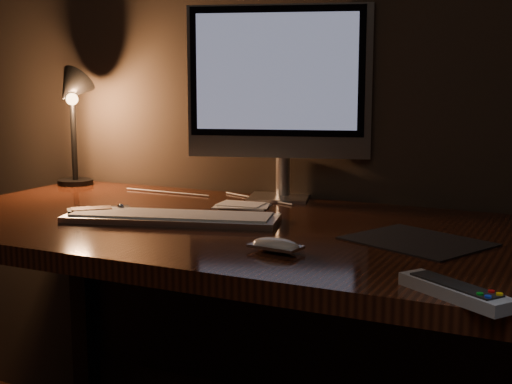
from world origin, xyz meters
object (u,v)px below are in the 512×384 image
at_px(media_remote, 99,212).
at_px(tv_remote, 455,291).
at_px(desk, 269,275).
at_px(desk_lamp, 72,105).
at_px(keyboard, 171,217).
at_px(mouse, 276,247).
at_px(monitor, 279,86).

relative_size(media_remote, tv_remote, 0.76).
height_order(desk, desk_lamp, desk_lamp).
xyz_separation_m(keyboard, tv_remote, (0.67, -0.29, 0.00)).
bearing_deg(keyboard, mouse, -41.52).
distance_m(mouse, desk_lamp, 1.00).
bearing_deg(desk_lamp, tv_remote, -41.34).
height_order(monitor, keyboard, monitor).
distance_m(desk, mouse, 0.33).
bearing_deg(mouse, keyboard, 161.80).
distance_m(desk, monitor, 0.51).
distance_m(media_remote, tv_remote, 0.90).
bearing_deg(tv_remote, keyboard, -169.92).
bearing_deg(tv_remote, media_remote, -164.07).
relative_size(keyboard, tv_remote, 2.61).
xyz_separation_m(mouse, desk_lamp, (-0.85, 0.46, 0.23)).
bearing_deg(desk_lamp, mouse, -43.22).
xyz_separation_m(monitor, mouse, (0.23, -0.53, -0.29)).
relative_size(mouse, tv_remote, 0.52).
relative_size(monitor, tv_remote, 2.72).
bearing_deg(monitor, media_remote, -142.14).
relative_size(monitor, keyboard, 1.04).
height_order(tv_remote, desk_lamp, desk_lamp).
height_order(desk, monitor, monitor).
height_order(desk, tv_remote, tv_remote).
xyz_separation_m(keyboard, desk_lamp, (-0.53, 0.31, 0.23)).
height_order(mouse, tv_remote, tv_remote).
bearing_deg(desk, tv_remote, -39.93).
xyz_separation_m(keyboard, media_remote, (-0.18, -0.02, 0.00)).
relative_size(desk, mouse, 16.62).
height_order(monitor, mouse, monitor).
distance_m(keyboard, mouse, 0.36).
relative_size(monitor, mouse, 5.18).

